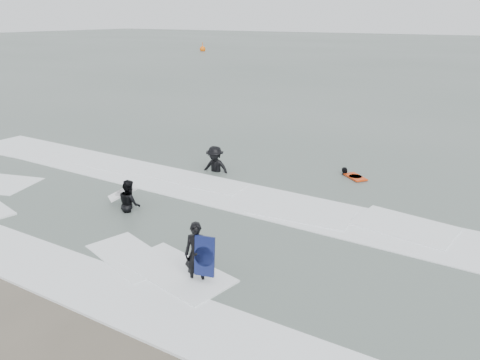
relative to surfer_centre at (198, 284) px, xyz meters
The scene contains 8 objects.
ground 1.63m from the surfer_centre, 150.29° to the right, with size 320.00×320.00×0.00m, color brown.
surfer_centre is the anchor object (origin of this frame).
surfer_wading 5.02m from the surfer_centre, 152.54° to the left, with size 0.80×0.62×1.64m, color black.
surfer_breaker 8.26m from the surfer_centre, 121.84° to the left, with size 1.28×0.73×1.98m, color black.
surfer_right_near 9.44m from the surfer_centre, 88.61° to the left, with size 0.89×0.37×1.52m, color black.
surf_foam 3.22m from the surfer_centre, 116.08° to the left, with size 30.03×9.06×0.09m.
bodyboards 4.16m from the surfer_centre, 108.38° to the left, with size 6.58×9.95×1.25m.
buoy 75.37m from the surfer_centre, 126.07° to the left, with size 1.00×1.00×1.65m.
Camera 1 is at (7.39, -6.89, 6.05)m, focal length 35.00 mm.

